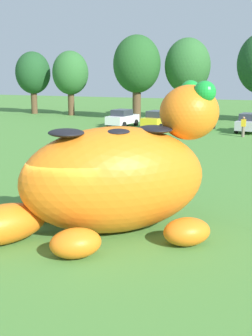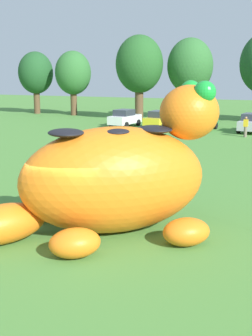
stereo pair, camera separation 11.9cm
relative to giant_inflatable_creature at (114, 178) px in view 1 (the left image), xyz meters
The scene contains 12 objects.
ground_plane 2.34m from the giant_inflatable_creature, 133.20° to the right, with size 160.00×160.00×0.00m, color #4C8438.
giant_inflatable_creature is the anchor object (origin of this frame).
car_white 30.04m from the giant_inflatable_creature, 112.34° to the left, with size 2.27×4.26×1.72m.
car_yellow 28.67m from the giant_inflatable_creature, 105.55° to the left, with size 2.25×4.25×1.72m.
car_green 28.40m from the giant_inflatable_creature, 97.37° to the left, with size 2.40×4.31×1.72m.
car_silver 28.08m from the giant_inflatable_creature, 88.13° to the left, with size 2.23×4.24×1.72m.
tree_far_left 46.41m from the giant_inflatable_creature, 127.12° to the left, with size 4.52×4.52×8.02m.
tree_left 43.08m from the giant_inflatable_creature, 121.22° to the left, with size 4.51×4.51×8.01m.
tree_mid_left 36.84m from the giant_inflatable_creature, 109.88° to the left, with size 5.32×5.32×9.44m.
tree_centre_left 38.00m from the giant_inflatable_creature, 101.18° to the left, with size 5.16×5.16×9.16m.
spectator_near_inflatable 24.84m from the giant_inflatable_creature, 88.11° to the left, with size 0.38×0.26×1.71m.
spectator_mid_field 4.79m from the giant_inflatable_creature, 115.76° to the left, with size 0.38×0.26×1.71m.
Camera 1 is at (6.79, -11.96, 5.22)m, focal length 47.33 mm.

